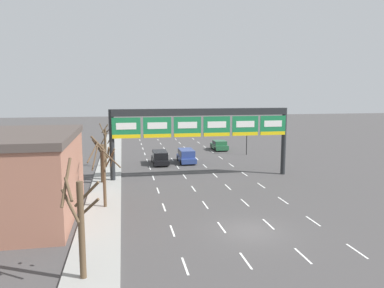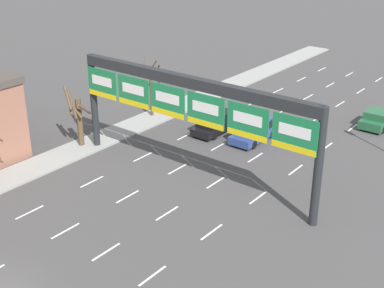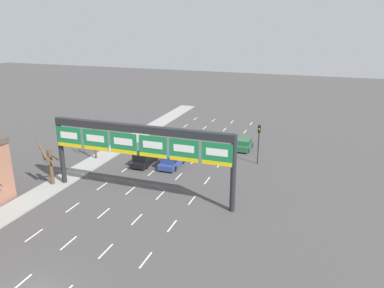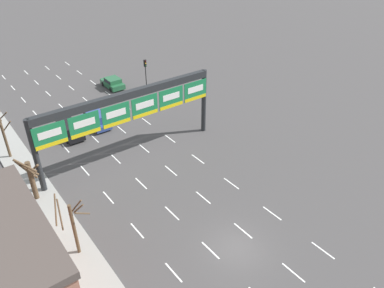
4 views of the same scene
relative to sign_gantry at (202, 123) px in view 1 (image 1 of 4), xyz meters
The scene contains 12 objects.
ground_plane 16.25m from the sign_gantry, 90.00° to the right, with size 220.00×220.00×0.00m, color #474444.
sidewalk_left 18.87m from the sign_gantry, 122.39° to the right, with size 2.80×110.00×0.15m.
lane_dashes 5.95m from the sign_gantry, 90.00° to the right, with size 10.02×67.00×0.01m.
sign_gantry is the anchor object (origin of this frame).
car_green 19.10m from the sign_gantry, 69.55° to the left, with size 1.97×4.07×1.46m.
suv_blue 9.67m from the sign_gantry, 91.19° to the left, with size 1.91×4.51×1.68m.
suv_black 9.98m from the sign_gantry, 113.85° to the left, with size 1.88×4.56×1.62m.
traffic_light_near_gantry 15.70m from the sign_gantry, 53.84° to the left, with size 0.30×0.35×4.80m.
tree_bare_closest 10.51m from the sign_gantry, behind, with size 1.82×1.81×4.64m.
tree_bare_second 13.08m from the sign_gantry, 137.53° to the right, with size 2.52×2.51×4.92m.
tree_bare_third 22.32m from the sign_gantry, 116.96° to the right, with size 1.77×1.78×5.74m.
tree_bare_furthest 12.86m from the sign_gantry, 142.98° to the left, with size 1.60×1.59×5.07m.
Camera 1 is at (-7.94, -22.07, 9.07)m, focal length 35.00 mm.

